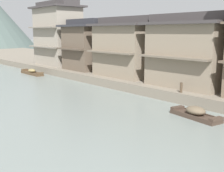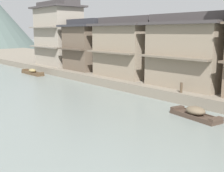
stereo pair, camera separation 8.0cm
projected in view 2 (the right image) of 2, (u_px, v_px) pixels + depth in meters
riverbank_right at (120, 69)px, 40.82m from camera, size 18.00×110.00×0.84m
boat_moored_nearest at (33, 72)px, 38.24m from camera, size 0.99×4.83×0.74m
boat_moored_far at (195, 114)px, 18.86m from camera, size 1.55×3.65×0.76m
house_waterfront_tall at (192, 51)px, 24.94m from camera, size 5.75×7.54×6.14m
house_waterfront_narrow at (133, 47)px, 31.27m from camera, size 7.05×7.45×6.14m
house_waterfront_far at (90, 45)px, 36.46m from camera, size 6.28×5.88×6.14m
house_waterfront_end at (58, 34)px, 41.00m from camera, size 5.18×7.79×8.74m
mooring_post_dock_mid at (181, 88)px, 22.57m from camera, size 0.20×0.20×0.78m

